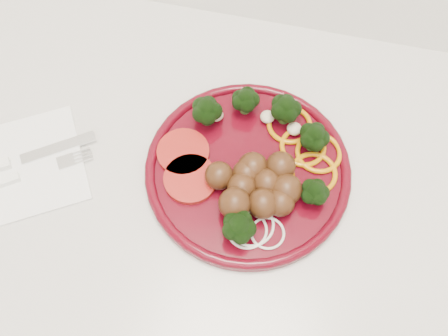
% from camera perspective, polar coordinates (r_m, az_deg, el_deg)
% --- Properties ---
extents(counter, '(2.40, 0.60, 0.90)m').
position_cam_1_polar(counter, '(1.09, 11.24, -14.56)').
color(counter, beige).
rests_on(counter, ground).
extents(plate, '(0.27, 0.27, 0.05)m').
position_cam_1_polar(plate, '(0.65, 3.34, -0.02)').
color(plate, '#45050F').
rests_on(plate, counter).
extents(napkin, '(0.21, 0.21, 0.00)m').
position_cam_1_polar(napkin, '(0.72, -21.80, 0.19)').
color(napkin, white).
rests_on(napkin, counter).
extents(knife, '(0.17, 0.12, 0.01)m').
position_cam_1_polar(knife, '(0.73, -23.64, 0.42)').
color(knife, silver).
rests_on(knife, napkin).
extents(fork, '(0.15, 0.11, 0.01)m').
position_cam_1_polar(fork, '(0.71, -23.52, -1.31)').
color(fork, white).
rests_on(fork, napkin).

